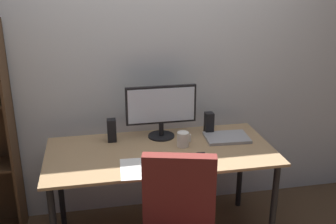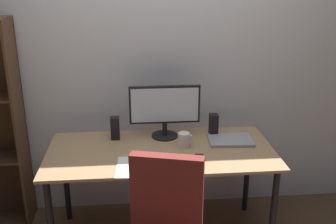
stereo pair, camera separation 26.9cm
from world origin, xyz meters
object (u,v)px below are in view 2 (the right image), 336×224
monitor (165,108)px  coffee_mug (184,140)px  laptop (230,140)px  speaker_left (115,128)px  speaker_right (214,125)px  mouse (200,159)px  keyboard (163,161)px  desk (161,160)px

monitor → coffee_mug: size_ratio=4.91×
laptop → monitor: bearing=166.9°
speaker_left → speaker_right: bearing=0.0°
mouse → coffee_mug: 0.25m
keyboard → mouse: bearing=-2.5°
desk → speaker_left: speaker_left is taller
keyboard → speaker_right: bearing=42.9°
coffee_mug → laptop: size_ratio=0.33×
monitor → speaker_left: bearing=-178.8°
monitor → speaker_left: 0.40m
monitor → speaker_right: bearing=-1.2°
mouse → coffee_mug: bearing=113.4°
monitor → speaker_right: size_ratio=3.09×
monitor → mouse: size_ratio=5.48×
coffee_mug → speaker_left: (-0.49, 0.19, 0.03)m
laptop → desk: bearing=-166.4°
keyboard → speaker_left: (-0.32, 0.43, 0.08)m
speaker_left → speaker_right: size_ratio=1.00×
speaker_right → laptop: bearing=-51.6°
coffee_mug → keyboard: bearing=-126.2°
monitor → laptop: size_ratio=1.64×
speaker_left → mouse: bearing=-36.9°
desk → monitor: (0.05, 0.23, 0.31)m
keyboard → monitor: bearing=81.2°
keyboard → mouse: size_ratio=3.02×
keyboard → mouse: mouse is taller
coffee_mug → speaker_right: (0.25, 0.19, 0.03)m
coffee_mug → monitor: bearing=121.1°
desk → speaker_right: speaker_right is taller
monitor → laptop: (0.47, -0.14, -0.22)m
keyboard → speaker_left: speaker_left is taller
mouse → coffee_mug: size_ratio=0.90×
desk → monitor: 0.39m
mouse → speaker_left: size_ratio=0.56×
laptop → coffee_mug: bearing=-166.7°
monitor → desk: bearing=-101.3°
desk → monitor: size_ratio=3.03×
desk → laptop: size_ratio=4.98×
speaker_left → coffee_mug: bearing=-21.4°
keyboard → coffee_mug: (0.17, 0.23, 0.04)m
speaker_left → monitor: bearing=1.2°
mouse → laptop: (0.28, 0.30, -0.01)m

